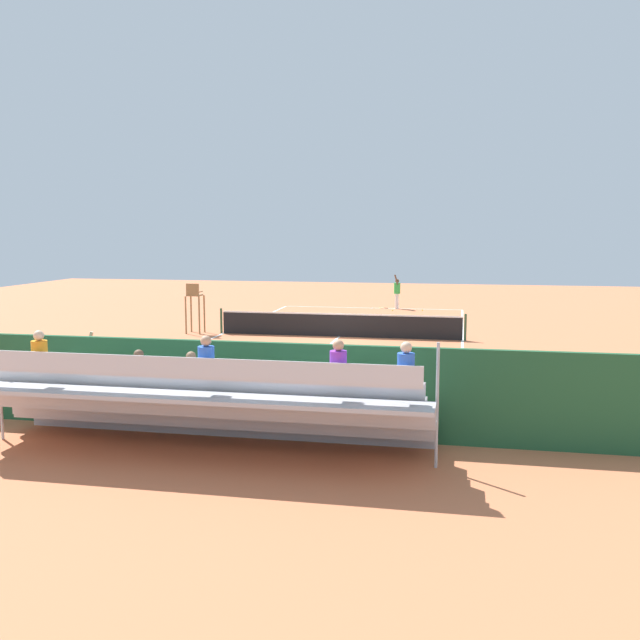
% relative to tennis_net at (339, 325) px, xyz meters
% --- Properties ---
extents(ground_plane, '(60.00, 60.00, 0.00)m').
position_rel_tennis_net_xyz_m(ground_plane, '(0.00, 0.00, -0.50)').
color(ground_plane, '#CC7047').
extents(court_line_markings, '(10.10, 22.20, 0.01)m').
position_rel_tennis_net_xyz_m(court_line_markings, '(0.00, -0.04, -0.50)').
color(court_line_markings, white).
rests_on(court_line_markings, ground).
extents(tennis_net, '(10.30, 0.10, 1.07)m').
position_rel_tennis_net_xyz_m(tennis_net, '(0.00, 0.00, 0.00)').
color(tennis_net, black).
rests_on(tennis_net, ground).
extents(backdrop_wall, '(18.00, 0.16, 2.00)m').
position_rel_tennis_net_xyz_m(backdrop_wall, '(0.00, 14.00, 0.50)').
color(backdrop_wall, '#235633').
rests_on(backdrop_wall, ground).
extents(bleacher_stand, '(9.06, 2.40, 2.48)m').
position_rel_tennis_net_xyz_m(bleacher_stand, '(-0.05, 15.38, 0.47)').
color(bleacher_stand, '#B2B2B7').
rests_on(bleacher_stand, ground).
extents(umpire_chair, '(0.67, 0.67, 2.14)m').
position_rel_tennis_net_xyz_m(umpire_chair, '(6.20, 0.24, 0.81)').
color(umpire_chair, olive).
rests_on(umpire_chair, ground).
extents(courtside_bench, '(1.80, 0.40, 0.93)m').
position_rel_tennis_net_xyz_m(courtside_bench, '(-2.07, 13.27, 0.06)').
color(courtside_bench, '#33383D').
rests_on(courtside_bench, ground).
extents(equipment_bag, '(0.90, 0.36, 0.36)m').
position_rel_tennis_net_xyz_m(equipment_bag, '(-0.35, 13.40, -0.32)').
color(equipment_bag, '#B22D2D').
rests_on(equipment_bag, ground).
extents(tennis_player, '(0.41, 0.55, 1.93)m').
position_rel_tennis_net_xyz_m(tennis_player, '(-1.40, -10.93, 0.51)').
color(tennis_player, white).
rests_on(tennis_player, ground).
extents(tennis_racket, '(0.57, 0.43, 0.03)m').
position_rel_tennis_net_xyz_m(tennis_racket, '(-0.57, -11.10, -0.49)').
color(tennis_racket, black).
rests_on(tennis_racket, ground).
extents(tennis_ball_near, '(0.07, 0.07, 0.07)m').
position_rel_tennis_net_xyz_m(tennis_ball_near, '(-1.28, -9.78, -0.47)').
color(tennis_ball_near, '#CCDB33').
rests_on(tennis_ball_near, ground).
extents(tennis_ball_far, '(0.07, 0.07, 0.07)m').
position_rel_tennis_net_xyz_m(tennis_ball_far, '(-2.86, -10.22, -0.47)').
color(tennis_ball_far, '#CCDB33').
rests_on(tennis_ball_far, ground).
extents(line_judge, '(0.42, 0.55, 1.93)m').
position_rel_tennis_net_xyz_m(line_judge, '(3.95, 12.99, 0.51)').
color(line_judge, '#232328').
rests_on(line_judge, ground).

